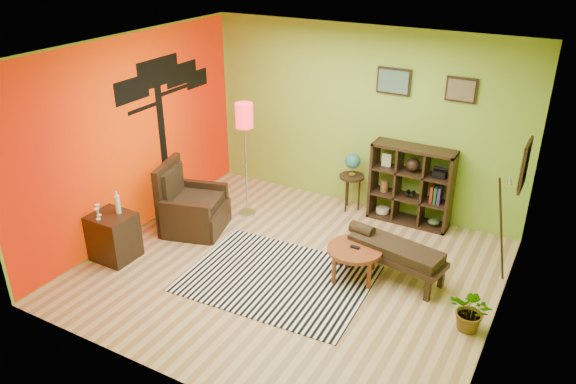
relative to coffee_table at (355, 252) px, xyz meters
The scene contains 11 objects.
ground 0.89m from the coffee_table, 160.93° to the right, with size 5.00×5.00×0.00m, color tan.
room_shell 1.69m from the coffee_table, 163.72° to the right, with size 5.04×4.54×2.82m.
zebra_rug 1.03m from the coffee_table, 147.75° to the right, with size 2.27×1.70×0.01m, color white.
coffee_table is the anchor object (origin of this frame).
armchair 2.59m from the coffee_table, behind, with size 1.03×1.03×1.02m.
side_cabinet 3.18m from the coffee_table, 159.24° to the right, with size 0.54×0.49×0.96m.
floor_lamp 2.50m from the coffee_table, 159.38° to the left, with size 0.27×0.27×1.77m.
globe_table 1.93m from the coffee_table, 114.62° to the left, with size 0.39×0.39×0.94m.
cube_shelf 1.78m from the coffee_table, 85.40° to the left, with size 1.20×0.35×1.20m.
bench 0.48m from the coffee_table, 31.31° to the left, with size 1.33×0.68×0.59m.
potted_plant 1.57m from the coffee_table, 12.44° to the right, with size 0.45×0.50×0.39m, color #26661E.
Camera 1 is at (2.96, -5.38, 4.04)m, focal length 35.00 mm.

